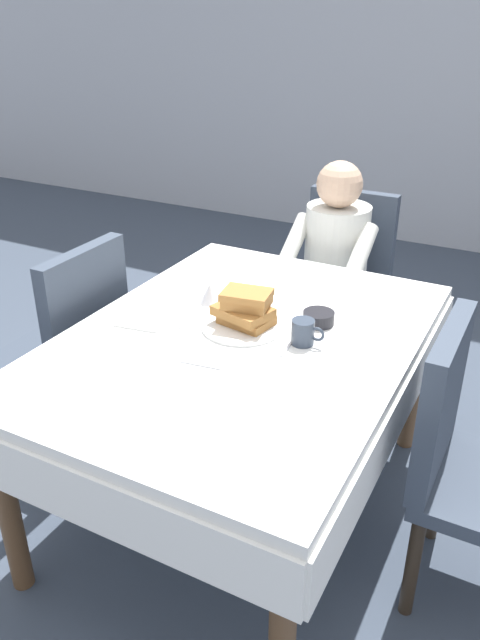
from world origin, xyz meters
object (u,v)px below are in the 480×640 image
Objects in this scene: cup_coffee at (304,332)px; spoon_near_edge at (201,365)px; syrup_pitcher at (210,294)px; dining_table_main at (241,359)px; knife_right_of_plate at (291,342)px; bowl_butter at (319,318)px; chair_left_side at (72,340)px; chair_right_side at (468,454)px; chair_diner at (342,274)px; fork_left_of_plate at (192,318)px; plate_breakfast at (242,326)px; breakfast_stack at (246,308)px; diner_person at (333,258)px.

cup_coffee is 0.36m from spoon_near_edge.
dining_table_main is at bearing -38.40° from syrup_pitcher.
knife_right_of_plate is (-0.04, -0.01, -0.04)m from cup_coffee.
knife_right_of_plate is (-0.03, -0.17, -0.02)m from bowl_butter.
dining_table_main is 0.78m from chair_left_side.
chair_left_side is 1.00× the size of chair_right_side.
chair_diner is at bearing 103.79° from bowl_butter.
fork_left_of_plate and spoon_near_edge have the same top height.
cup_coffee is 0.06m from knife_right_of_plate.
cup_coffee reaches higher than fork_left_of_plate.
cup_coffee is 1.03× the size of bowl_butter.
chair_diner is at bearing 90.81° from plate_breakfast.
fork_left_of_plate is at bearing -178.26° from cup_coffee.
syrup_pitcher is (-0.21, 0.11, -0.04)m from breakfast_stack.
plate_breakfast is 2.55× the size of bowl_butter.
chair_diner is 1.41m from spoon_near_edge.
dining_table_main is 7.62× the size of knife_right_of_plate.
chair_left_side is at bearing 57.98° from chair_diner.
chair_diner is 0.83× the size of diner_person.
chair_left_side reaches higher than dining_table_main.
bowl_butter is (-0.01, 0.16, -0.02)m from cup_coffee.
cup_coffee is 0.16m from bowl_butter.
diner_person reaches higher than chair_right_side.
breakfast_stack is 1.89× the size of cup_coffee.
syrup_pitcher is 0.44× the size of fork_left_of_plate.
cup_coffee is at bearing -16.74° from syrup_pitcher.
plate_breakfast is at bearing 90.81° from chair_diner.
chair_diner is 1.02m from bowl_butter.
fork_left_of_plate is (-0.20, -0.03, -0.07)m from breakfast_stack.
plate_breakfast is 0.27m from bowl_butter.
chair_right_side is at bearing -98.30° from knife_right_of_plate.
dining_table_main is 10.16× the size of spoon_near_edge.
spoon_near_edge is (0.02, -1.40, 0.21)m from chair_diner.
syrup_pitcher is (-0.20, 0.12, 0.03)m from plate_breakfast.
chair_left_side is at bearing -175.26° from breakfast_stack.
dining_table_main is at bearing -76.93° from breakfast_stack.
cup_coffee is at bearing -87.17° from chair_left_side.
dining_table_main is at bearing 92.20° from diner_person.
knife_right_of_plate is at bearing 12.00° from dining_table_main.
cup_coffee is 0.45m from syrup_pitcher.
cup_coffee is (0.22, -0.01, -0.03)m from breakfast_stack.
diner_person is 6.22× the size of fork_left_of_plate.
dining_table_main is 1.64× the size of chair_diner.
fork_left_of_plate is at bearing 119.21° from spoon_near_edge.
knife_right_of_plate is at bearing 101.88° from diner_person.
cup_coffee is 0.57× the size of knife_right_of_plate.
chair_left_side reaches higher than syrup_pitcher.
chair_right_side is 8.45× the size of bowl_butter.
syrup_pitcher is at bearing 148.70° from plate_breakfast.
bowl_butter is at bearing -70.15° from fork_left_of_plate.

